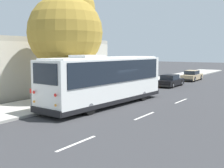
{
  "coord_description": "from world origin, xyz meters",
  "views": [
    {
      "loc": [
        -16.78,
        -11.13,
        3.79
      ],
      "look_at": [
        0.77,
        0.81,
        1.3
      ],
      "focal_mm": 45.0,
      "sensor_mm": 36.0,
      "label": 1
    }
  ],
  "objects_px": {
    "shuttle_bus": "(106,78)",
    "parked_sedan_black": "(170,81)",
    "parked_sedan_tan": "(192,76)",
    "street_tree": "(67,28)",
    "fire_hydrant": "(133,85)",
    "sign_post_far": "(54,95)",
    "sign_post_near": "(31,100)"
  },
  "relations": [
    {
      "from": "shuttle_bus",
      "to": "parked_sedan_black",
      "type": "bearing_deg",
      "value": 5.02
    },
    {
      "from": "parked_sedan_tan",
      "to": "street_tree",
      "type": "relative_size",
      "value": 0.54
    },
    {
      "from": "street_tree",
      "to": "fire_hydrant",
      "type": "distance_m",
      "value": 9.34
    },
    {
      "from": "parked_sedan_tan",
      "to": "sign_post_far",
      "type": "distance_m",
      "value": 22.87
    },
    {
      "from": "parked_sedan_tan",
      "to": "sign_post_near",
      "type": "bearing_deg",
      "value": 174.79
    },
    {
      "from": "shuttle_bus",
      "to": "sign_post_near",
      "type": "relative_size",
      "value": 7.89
    },
    {
      "from": "parked_sedan_tan",
      "to": "sign_post_far",
      "type": "relative_size",
      "value": 3.01
    },
    {
      "from": "shuttle_bus",
      "to": "sign_post_near",
      "type": "bearing_deg",
      "value": 159.89
    },
    {
      "from": "parked_sedan_tan",
      "to": "fire_hydrant",
      "type": "height_order",
      "value": "parked_sedan_tan"
    },
    {
      "from": "sign_post_near",
      "to": "fire_hydrant",
      "type": "distance_m",
      "value": 12.19
    },
    {
      "from": "shuttle_bus",
      "to": "parked_sedan_black",
      "type": "height_order",
      "value": "shuttle_bus"
    },
    {
      "from": "fire_hydrant",
      "to": "parked_sedan_tan",
      "type": "bearing_deg",
      "value": -7.05
    },
    {
      "from": "parked_sedan_tan",
      "to": "sign_post_far",
      "type": "xyz_separation_m",
      "value": [
        -22.81,
        1.63,
        0.33
      ]
    },
    {
      "from": "fire_hydrant",
      "to": "street_tree",
      "type": "bearing_deg",
      "value": 171.55
    },
    {
      "from": "street_tree",
      "to": "sign_post_far",
      "type": "relative_size",
      "value": 5.58
    },
    {
      "from": "shuttle_bus",
      "to": "street_tree",
      "type": "bearing_deg",
      "value": 102.15
    },
    {
      "from": "sign_post_far",
      "to": "fire_hydrant",
      "type": "bearing_deg",
      "value": -0.43
    },
    {
      "from": "sign_post_far",
      "to": "fire_hydrant",
      "type": "distance_m",
      "value": 10.29
    },
    {
      "from": "shuttle_bus",
      "to": "parked_sedan_black",
      "type": "distance_m",
      "value": 12.62
    },
    {
      "from": "parked_sedan_tan",
      "to": "sign_post_far",
      "type": "height_order",
      "value": "sign_post_far"
    },
    {
      "from": "parked_sedan_tan",
      "to": "shuttle_bus",
      "type": "bearing_deg",
      "value": 179.86
    },
    {
      "from": "parked_sedan_black",
      "to": "sign_post_near",
      "type": "xyz_separation_m",
      "value": [
        -17.39,
        1.66,
        0.28
      ]
    },
    {
      "from": "sign_post_near",
      "to": "fire_hydrant",
      "type": "relative_size",
      "value": 1.72
    },
    {
      "from": "shuttle_bus",
      "to": "fire_hydrant",
      "type": "height_order",
      "value": "shuttle_bus"
    },
    {
      "from": "sign_post_far",
      "to": "parked_sedan_black",
      "type": "bearing_deg",
      "value": -6.11
    },
    {
      "from": "sign_post_near",
      "to": "shuttle_bus",
      "type": "bearing_deg",
      "value": -23.21
    },
    {
      "from": "parked_sedan_tan",
      "to": "sign_post_near",
      "type": "relative_size",
      "value": 3.3
    },
    {
      "from": "shuttle_bus",
      "to": "sign_post_near",
      "type": "distance_m",
      "value": 5.38
    },
    {
      "from": "parked_sedan_black",
      "to": "sign_post_far",
      "type": "height_order",
      "value": "sign_post_far"
    },
    {
      "from": "parked_sedan_black",
      "to": "sign_post_near",
      "type": "relative_size",
      "value": 3.08
    },
    {
      "from": "parked_sedan_black",
      "to": "street_tree",
      "type": "bearing_deg",
      "value": 167.09
    },
    {
      "from": "sign_post_near",
      "to": "sign_post_far",
      "type": "bearing_deg",
      "value": 0.0
    }
  ]
}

